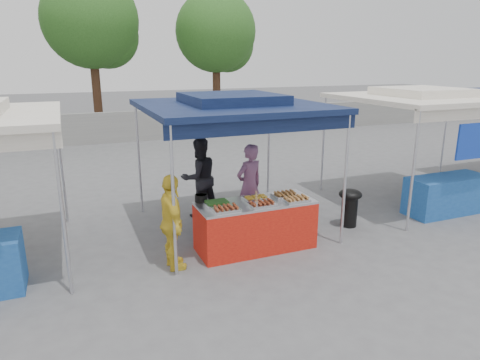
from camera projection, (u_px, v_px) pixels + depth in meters
name	position (u px, v px, depth m)	size (l,w,h in m)	color
ground_plane	(253.00, 246.00, 7.54)	(80.00, 80.00, 0.00)	#5C5C5F
back_wall	(142.00, 126.00, 17.18)	(40.00, 0.25, 1.20)	gray
main_canopy	(232.00, 105.00, 7.76)	(3.20, 3.20, 2.57)	silver
neighbor_stall_right	(432.00, 135.00, 9.26)	(3.20, 3.20, 2.57)	silver
tree_1	(94.00, 25.00, 17.44)	(3.86, 3.86, 6.64)	#422819
tree_2	(219.00, 35.00, 19.24)	(3.63, 3.59, 6.17)	#422819
vendor_table	(255.00, 225.00, 7.34)	(2.00, 0.80, 0.85)	red
food_tray_fl	(226.00, 209.00, 6.77)	(0.42, 0.30, 0.07)	silver
food_tray_fm	(262.00, 204.00, 7.00)	(0.42, 0.30, 0.07)	silver
food_tray_fr	(296.00, 199.00, 7.23)	(0.42, 0.30, 0.07)	silver
food_tray_bl	(217.00, 203.00, 7.04)	(0.42, 0.30, 0.07)	silver
food_tray_bm	(256.00, 198.00, 7.32)	(0.42, 0.30, 0.07)	silver
food_tray_br	(285.00, 195.00, 7.49)	(0.42, 0.30, 0.07)	silver
cooking_pot	(201.00, 198.00, 7.21)	(0.22, 0.22, 0.13)	black
skewer_cup	(256.00, 205.00, 6.93)	(0.07, 0.07, 0.09)	silver
wok_burner	(350.00, 204.00, 8.33)	(0.45, 0.45, 0.76)	black
crate_left	(220.00, 228.00, 7.95)	(0.50, 0.35, 0.30)	#1438A7
crate_right	(251.00, 226.00, 8.04)	(0.48, 0.34, 0.29)	#1438A7
crate_stacked	(251.00, 212.00, 7.96)	(0.45, 0.32, 0.27)	#1438A7
vendor_woman	(249.00, 186.00, 8.25)	(0.60, 0.39, 1.64)	#8D5A82
helper_man	(199.00, 178.00, 8.80)	(0.80, 0.62, 1.65)	black
customer_person	(172.00, 223.00, 6.54)	(0.89, 0.37, 1.52)	yellow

